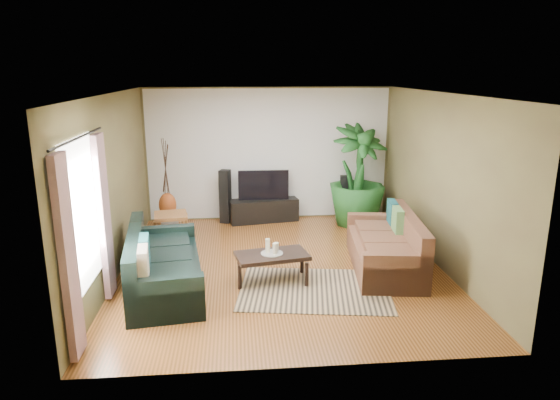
{
  "coord_description": "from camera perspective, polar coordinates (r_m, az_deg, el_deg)",
  "views": [
    {
      "loc": [
        -0.69,
        -7.34,
        3.04
      ],
      "look_at": [
        0.0,
        0.2,
        1.05
      ],
      "focal_mm": 32.0,
      "sensor_mm": 36.0,
      "label": 1
    }
  ],
  "objects": [
    {
      "name": "ceiling",
      "position": [
        7.38,
        0.15,
        12.08
      ],
      "size": [
        5.5,
        5.5,
        0.0
      ],
      "primitive_type": "plane",
      "rotation": [
        3.14,
        0.0,
        0.0
      ],
      "color": "white",
      "rests_on": "ground"
    },
    {
      "name": "potted_plant",
      "position": [
        10.0,
        8.83,
        2.78
      ],
      "size": [
        1.47,
        1.47,
        2.0
      ],
      "primitive_type": "imported",
      "rotation": [
        0.0,
        0.0,
        0.4
      ],
      "color": "#1B531E",
      "rests_on": "floor"
    },
    {
      "name": "tv_stand",
      "position": [
        10.25,
        -1.88,
        -1.18
      ],
      "size": [
        1.44,
        0.65,
        0.46
      ],
      "primitive_type": "cube",
      "rotation": [
        0.0,
        0.0,
        0.17
      ],
      "color": "black",
      "rests_on": "floor"
    },
    {
      "name": "candle_tray",
      "position": [
        7.34,
        -0.93,
        -6.11
      ],
      "size": [
        0.32,
        0.32,
        0.01
      ],
      "primitive_type": "cylinder",
      "color": "gray",
      "rests_on": "coffee_table"
    },
    {
      "name": "wall_right",
      "position": [
        8.18,
        17.86,
        2.08
      ],
      "size": [
        0.0,
        5.5,
        5.5
      ],
      "primitive_type": "plane",
      "rotation": [
        1.57,
        0.0,
        -1.57
      ],
      "color": "brown",
      "rests_on": "ground"
    },
    {
      "name": "plant_pot",
      "position": [
        10.21,
        8.64,
        -1.93
      ],
      "size": [
        0.37,
        0.37,
        0.29
      ],
      "primitive_type": "cylinder",
      "color": "black",
      "rests_on": "floor"
    },
    {
      "name": "backwall_panel",
      "position": [
        10.25,
        -1.31,
        5.23
      ],
      "size": [
        4.9,
        0.0,
        4.9
      ],
      "primitive_type": "plane",
      "rotation": [
        1.57,
        0.0,
        0.0
      ],
      "color": "white",
      "rests_on": "ground"
    },
    {
      "name": "floor",
      "position": [
        7.98,
        0.13,
        -7.68
      ],
      "size": [
        5.5,
        5.5,
        0.0
      ],
      "primitive_type": "plane",
      "color": "#965426",
      "rests_on": "ground"
    },
    {
      "name": "candle_short",
      "position": [
        7.37,
        -0.42,
        -5.39
      ],
      "size": [
        0.07,
        0.07,
        0.13
      ],
      "primitive_type": "cylinder",
      "color": "beige",
      "rests_on": "candle_tray"
    },
    {
      "name": "television",
      "position": [
        10.12,
        -1.9,
        1.73
      ],
      "size": [
        1.02,
        0.06,
        0.6
      ],
      "primitive_type": "cube",
      "color": "black",
      "rests_on": "tv_stand"
    },
    {
      "name": "sofa_right",
      "position": [
        7.99,
        11.87,
        -4.72
      ],
      "size": [
        1.2,
        2.22,
        0.85
      ],
      "primitive_type": "cube",
      "rotation": [
        0.0,
        0.0,
        -1.69
      ],
      "color": "brown",
      "rests_on": "floor"
    },
    {
      "name": "pedestal",
      "position": [
        9.86,
        -12.61,
        -2.5
      ],
      "size": [
        0.4,
        0.4,
        0.36
      ],
      "primitive_type": "cube",
      "rotation": [
        0.0,
        0.0,
        0.1
      ],
      "color": "gray",
      "rests_on": "floor"
    },
    {
      "name": "curtain_rod",
      "position": [
        6.05,
        -22.06,
        6.61
      ],
      "size": [
        0.03,
        1.9,
        0.03
      ],
      "primitive_type": "cylinder",
      "rotation": [
        1.57,
        0.0,
        0.0
      ],
      "color": "black",
      "rests_on": "ground"
    },
    {
      "name": "coffee_table",
      "position": [
        7.42,
        -0.92,
        -7.69
      ],
      "size": [
        1.13,
        0.76,
        0.43
      ],
      "primitive_type": "cube",
      "rotation": [
        0.0,
        0.0,
        0.19
      ],
      "color": "black",
      "rests_on": "floor"
    },
    {
      "name": "candle_mid",
      "position": [
        7.27,
        -0.59,
        -5.56
      ],
      "size": [
        0.07,
        0.07,
        0.16
      ],
      "primitive_type": "cylinder",
      "color": "white",
      "rests_on": "candle_tray"
    },
    {
      "name": "wall_front",
      "position": [
        4.94,
        3.15,
        -5.31
      ],
      "size": [
        5.0,
        0.0,
        5.0
      ],
      "primitive_type": "plane",
      "rotation": [
        -1.57,
        0.0,
        0.0
      ],
      "color": "brown",
      "rests_on": "ground"
    },
    {
      "name": "sofa_left",
      "position": [
        7.29,
        -13.07,
        -6.69
      ],
      "size": [
        1.25,
        2.36,
        0.85
      ],
      "primitive_type": "cube",
      "rotation": [
        0.0,
        0.0,
        1.7
      ],
      "color": "black",
      "rests_on": "floor"
    },
    {
      "name": "speaker_right",
      "position": [
        10.42,
        7.28,
        0.26
      ],
      "size": [
        0.19,
        0.21,
        0.92
      ],
      "primitive_type": "cube",
      "rotation": [
        0.0,
        0.0,
        -0.17
      ],
      "color": "black",
      "rests_on": "floor"
    },
    {
      "name": "curtain_far",
      "position": [
        6.98,
        -19.45,
        -1.85
      ],
      "size": [
        0.08,
        0.35,
        2.2
      ],
      "primitive_type": "cube",
      "color": "gray",
      "rests_on": "ground"
    },
    {
      "name": "area_rug",
      "position": [
        7.23,
        3.97,
        -10.15
      ],
      "size": [
        2.31,
        1.8,
        0.01
      ],
      "primitive_type": "cube",
      "rotation": [
        0.0,
        0.0,
        -0.15
      ],
      "color": "tan",
      "rests_on": "floor"
    },
    {
      "name": "window_pane",
      "position": [
        6.23,
        -21.7,
        -1.61
      ],
      "size": [
        0.0,
        1.8,
        1.8
      ],
      "primitive_type": "plane",
      "rotation": [
        1.57,
        0.0,
        1.57
      ],
      "color": "white",
      "rests_on": "ground"
    },
    {
      "name": "side_table",
      "position": [
        9.01,
        -12.3,
        -3.36
      ],
      "size": [
        0.64,
        0.64,
        0.59
      ],
      "primitive_type": "cube",
      "rotation": [
        0.0,
        0.0,
        0.16
      ],
      "color": "#9A6232",
      "rests_on": "floor"
    },
    {
      "name": "wall_back",
      "position": [
        10.26,
        -1.31,
        5.24
      ],
      "size": [
        5.0,
        0.0,
        5.0
      ],
      "primitive_type": "plane",
      "rotation": [
        1.57,
        0.0,
        0.0
      ],
      "color": "brown",
      "rests_on": "ground"
    },
    {
      "name": "speaker_left",
      "position": [
        10.16,
        -6.27,
        0.41
      ],
      "size": [
        0.26,
        0.27,
        1.09
      ],
      "primitive_type": "cube",
      "rotation": [
        0.0,
        0.0,
        -0.33
      ],
      "color": "black",
      "rests_on": "floor"
    },
    {
      "name": "candle_tall",
      "position": [
        7.32,
        -1.42,
        -5.22
      ],
      "size": [
        0.07,
        0.07,
        0.21
      ],
      "primitive_type": "cylinder",
      "color": "#F1EDCB",
      "rests_on": "candle_tray"
    },
    {
      "name": "curtain_near",
      "position": [
        5.61,
        -23.06,
        -6.2
      ],
      "size": [
        0.08,
        0.35,
        2.2
      ],
      "primitive_type": "cube",
      "color": "gray",
      "rests_on": "ground"
    },
    {
      "name": "wall_left",
      "position": [
        7.75,
        -18.6,
        1.34
      ],
      "size": [
        0.0,
        5.5,
        5.5
      ],
      "primitive_type": "plane",
      "rotation": [
        1.57,
        0.0,
        1.57
      ],
      "color": "brown",
      "rests_on": "ground"
    },
    {
      "name": "vase",
      "position": [
        9.76,
        -12.72,
        -0.55
      ],
      "size": [
        0.33,
        0.33,
        0.47
      ],
      "primitive_type": "ellipsoid",
      "color": "#99441B",
      "rests_on": "pedestal"
    }
  ]
}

